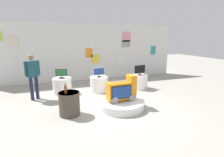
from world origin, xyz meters
TOP-DOWN VIEW (x-y plane):
  - ground_plane at (0.00, 0.00)m, footprint 30.00×30.00m
  - back_wall_display at (0.00, 4.30)m, footprint 10.04×0.13m
  - main_display_pedestal at (0.18, -0.04)m, footprint 1.54×1.54m
  - novelty_firetruck_tv at (0.20, -0.04)m, footprint 0.98×0.47m
  - display_pedestal_left_rear at (1.80, 1.78)m, footprint 0.72×0.72m
  - tv_on_left_rear at (1.80, 1.78)m, footprint 0.55×0.19m
  - display_pedestal_center_rear at (-0.04, 1.98)m, footprint 0.78×0.78m
  - tv_on_center_rear at (-0.04, 1.97)m, footprint 0.51×0.17m
  - display_pedestal_right_rear at (-1.56, 2.22)m, footprint 0.77×0.77m
  - tv_on_right_rear at (-1.56, 2.22)m, footprint 0.46×0.24m
  - side_table_round at (-1.48, -0.05)m, footprint 0.64×0.64m
  - bottle_on_side_table at (-1.57, -0.12)m, footprint 0.08×0.08m
  - shopper_browsing_near_truck at (-2.58, 1.74)m, footprint 0.50×0.36m

SIDE VIEW (x-z plane):
  - ground_plane at x=0.00m, z-range 0.00..0.00m
  - main_display_pedestal at x=0.18m, z-range 0.00..0.24m
  - display_pedestal_left_rear at x=1.80m, z-range 0.00..0.64m
  - display_pedestal_center_rear at x=-0.04m, z-range 0.00..0.64m
  - display_pedestal_right_rear at x=-1.56m, z-range 0.00..0.64m
  - side_table_round at x=-1.48m, z-range 0.01..0.71m
  - novelty_firetruck_tv at x=0.20m, z-range 0.16..1.00m
  - bottle_on_side_table at x=-1.57m, z-range 0.68..0.98m
  - tv_on_right_rear at x=-1.56m, z-range 0.65..1.03m
  - tv_on_center_rear at x=-0.04m, z-range 0.66..1.05m
  - tv_on_left_rear at x=1.80m, z-range 0.66..1.09m
  - shopper_browsing_near_truck at x=-2.58m, z-range 0.15..1.83m
  - back_wall_display at x=0.00m, z-range 0.00..2.97m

